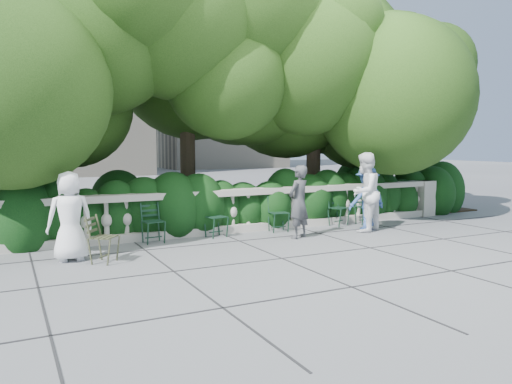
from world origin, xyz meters
name	(u,v)px	position (x,y,z in m)	size (l,w,h in m)	color
ground	(279,246)	(0.00, 0.00, 0.00)	(90.00, 90.00, 0.00)	#5A5C62
balustrade	(240,211)	(0.00, 1.80, 0.49)	(12.00, 0.44, 1.00)	#9E998E
shrub_hedge	(220,224)	(0.00, 3.00, 0.00)	(15.00, 2.60, 1.70)	black
tree_canopy	(241,69)	(0.69, 3.19, 3.96)	(15.04, 6.52, 6.78)	#3F3023
chair_a	(156,244)	(-2.15, 1.28, 0.00)	(0.44, 0.48, 0.84)	black
chair_c	(281,233)	(0.77, 1.25, 0.00)	(0.44, 0.48, 0.84)	black
chair_d	(220,238)	(-0.73, 1.30, 0.00)	(0.44, 0.48, 0.84)	black
chair_e	(368,225)	(3.26, 1.17, 0.00)	(0.44, 0.48, 0.84)	black
chair_f	(343,226)	(2.60, 1.33, 0.00)	(0.44, 0.48, 0.84)	black
chair_weathered	(112,263)	(-3.26, 0.04, 0.00)	(0.44, 0.48, 0.84)	black
person_businessman	(70,216)	(-3.87, 0.54, 0.79)	(0.77, 0.50, 1.57)	white
person_woman_grey	(299,202)	(0.80, 0.53, 0.79)	(0.58, 0.38, 1.59)	#3D3E42
person_casual_man	(365,192)	(2.60, 0.54, 0.92)	(0.90, 0.70, 1.84)	white
person_older_blue	(367,198)	(2.84, 0.75, 0.75)	(0.97, 0.56, 1.51)	#34569D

